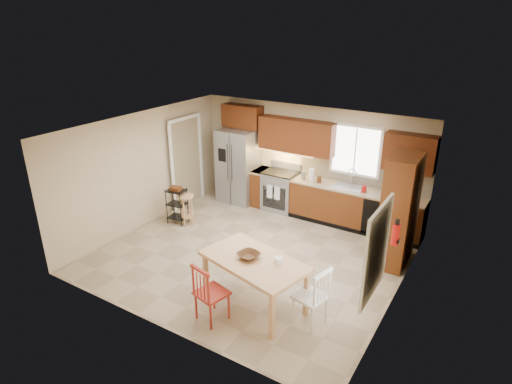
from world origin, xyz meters
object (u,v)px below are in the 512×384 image
object	(u,v)px
fire_extinguisher	(396,234)
pantry	(400,211)
range_stove	(280,191)
chair_white	(311,295)
utility_cart	(177,206)
chair_red	(212,292)
table_bowl	(249,258)
refrigerator	(239,166)
dining_table	(254,282)
soap_bottle	(364,188)
bar_stool	(187,210)
table_jar	(278,262)

from	to	relation	value
fire_extinguisher	pantry	bearing A→B (deg)	100.78
range_stove	chair_white	bearing A→B (deg)	-55.28
utility_cart	fire_extinguisher	bearing A→B (deg)	-9.92
chair_red	table_bowl	bearing A→B (deg)	82.84
refrigerator	dining_table	world-z (taller)	refrigerator
soap_bottle	bar_stool	world-z (taller)	soap_bottle
chair_red	soap_bottle	bearing A→B (deg)	90.28
chair_white	bar_stool	xyz separation A→B (m)	(-3.74, 1.60, -0.14)
chair_red	table_bowl	distance (m)	0.77
fire_extinguisher	table_jar	xyz separation A→B (m)	(-1.40, -1.33, -0.25)
refrigerator	table_jar	distance (m)	4.42
pantry	table_jar	bearing A→B (deg)	-116.62
refrigerator	bar_stool	bearing A→B (deg)	-97.05
table_jar	table_bowl	bearing A→B (deg)	-167.47
fire_extinguisher	dining_table	distance (m)	2.38
chair_red	chair_white	world-z (taller)	same
utility_cart	dining_table	bearing A→B (deg)	-35.88
fire_extinguisher	table_bowl	xyz separation A→B (m)	(-1.86, -1.44, -0.28)
table_jar	bar_stool	world-z (taller)	table_jar
range_stove	chair_red	xyz separation A→B (m)	(1.07, -4.12, 0.03)
soap_bottle	chair_white	bearing A→B (deg)	-84.14
table_bowl	table_jar	xyz separation A→B (m)	(0.47, 0.10, 0.03)
soap_bottle	chair_white	distance (m)	3.39
pantry	fire_extinguisher	xyz separation A→B (m)	(0.20, -1.05, 0.05)
pantry	table_bowl	size ratio (longest dim) A/B	6.27
refrigerator	chair_red	distance (m)	4.65
chair_white	utility_cart	world-z (taller)	chair_white
bar_stool	utility_cart	size ratio (longest dim) A/B	0.86
refrigerator	soap_bottle	size ratio (longest dim) A/B	9.53
dining_table	bar_stool	distance (m)	3.24
chair_red	table_jar	world-z (taller)	chair_red
chair_red	chair_white	size ratio (longest dim) A/B	1.00
range_stove	pantry	size ratio (longest dim) A/B	0.44
soap_bottle	fire_extinguisher	bearing A→B (deg)	-59.47
dining_table	bar_stool	world-z (taller)	dining_table
pantry	range_stove	bearing A→B (deg)	161.71
refrigerator	bar_stool	xyz separation A→B (m)	(-0.22, -1.76, -0.56)
range_stove	fire_extinguisher	world-z (taller)	fire_extinguisher
refrigerator	utility_cart	distance (m)	1.93
table_jar	chair_red	bearing A→B (deg)	-133.38
fire_extinguisher	range_stove	bearing A→B (deg)	147.38
table_bowl	pantry	bearing A→B (deg)	56.28
fire_extinguisher	dining_table	xyz separation A→B (m)	(-1.76, -1.44, -0.70)
refrigerator	table_bowl	xyz separation A→B (m)	(2.47, -3.41, -0.09)
pantry	table_bowl	bearing A→B (deg)	-123.72
pantry	chair_red	size ratio (longest dim) A/B	2.16
chair_red	utility_cart	world-z (taller)	chair_red
chair_red	fire_extinguisher	bearing A→B (deg)	58.36
range_stove	table_jar	distance (m)	3.83
range_stove	table_jar	xyz separation A→B (m)	(1.78, -3.37, 0.39)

